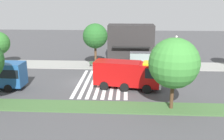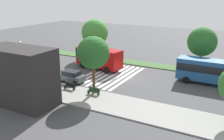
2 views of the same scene
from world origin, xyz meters
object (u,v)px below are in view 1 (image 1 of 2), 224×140
object	(u,v)px
fire_truck	(129,73)
bus_stop_shelter	(141,57)
parked_car_mid	(128,67)
sidewalk_tree_west	(95,36)
bench_near_shelter	(116,64)
bench_west_of_shelter	(94,64)
median_tree_center	(174,63)
street_lamp	(176,49)

from	to	relation	value
fire_truck	bus_stop_shelter	size ratio (longest dim) A/B	2.52
parked_car_mid	bus_stop_shelter	xyz separation A→B (m)	(2.06, 2.73, 1.02)
sidewalk_tree_west	parked_car_mid	bearing A→B (deg)	-22.30
sidewalk_tree_west	bench_near_shelter	bearing A→B (deg)	8.62
parked_car_mid	fire_truck	bearing A→B (deg)	-88.18
fire_truck	sidewalk_tree_west	xyz separation A→B (m)	(-5.48, 9.79, 3.30)
fire_truck	bus_stop_shelter	distance (m)	10.50
bench_west_of_shelter	median_tree_center	bearing A→B (deg)	-58.45
bus_stop_shelter	median_tree_center	size ratio (longest dim) A/B	0.47
bench_near_shelter	bench_west_of_shelter	world-z (taller)	same
bench_near_shelter	bench_west_of_shelter	xyz separation A→B (m)	(-3.71, 0.00, 0.00)
bench_near_shelter	street_lamp	bearing A→B (deg)	-5.54
street_lamp	sidewalk_tree_west	bearing A→B (deg)	178.22
parked_car_mid	street_lamp	xyz separation A→B (m)	(7.54, 1.80, 2.52)
bus_stop_shelter	bench_near_shelter	xyz separation A→B (m)	(-4.00, -0.01, -1.30)
sidewalk_tree_west	median_tree_center	world-z (taller)	median_tree_center
sidewalk_tree_west	median_tree_center	bearing A→B (deg)	-58.38
bench_near_shelter	bench_west_of_shelter	distance (m)	3.71
parked_car_mid	median_tree_center	distance (m)	15.02
bench_west_of_shelter	street_lamp	bearing A→B (deg)	-3.98
parked_car_mid	street_lamp	distance (m)	8.15
fire_truck	bus_stop_shelter	bearing A→B (deg)	89.04
bench_west_of_shelter	median_tree_center	world-z (taller)	median_tree_center
median_tree_center	fire_truck	bearing A→B (deg)	125.20
sidewalk_tree_west	median_tree_center	xyz separation A→B (m)	(9.82, -15.95, -0.36)
bus_stop_shelter	street_lamp	world-z (taller)	street_lamp
bench_near_shelter	sidewalk_tree_west	bearing A→B (deg)	-171.38
parked_car_mid	bench_west_of_shelter	size ratio (longest dim) A/B	2.72
bench_near_shelter	sidewalk_tree_west	distance (m)	5.86
bench_near_shelter	median_tree_center	bearing A→B (deg)	-68.77
parked_car_mid	bench_near_shelter	bearing A→B (deg)	126.48
street_lamp	bench_west_of_shelter	bearing A→B (deg)	176.02
parked_car_mid	bus_stop_shelter	distance (m)	3.56
bench_near_shelter	median_tree_center	size ratio (longest dim) A/B	0.22
parked_car_mid	sidewalk_tree_west	bearing A→B (deg)	158.66
fire_truck	sidewalk_tree_west	bearing A→B (deg)	128.95
parked_car_mid	bench_west_of_shelter	world-z (taller)	parked_car_mid
fire_truck	bench_west_of_shelter	distance (m)	11.90
bus_stop_shelter	sidewalk_tree_west	xyz separation A→B (m)	(-7.42, -0.53, 3.44)
parked_car_mid	bus_stop_shelter	world-z (taller)	bus_stop_shelter
sidewalk_tree_west	median_tree_center	distance (m)	18.73
median_tree_center	bench_west_of_shelter	bearing A→B (deg)	121.55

